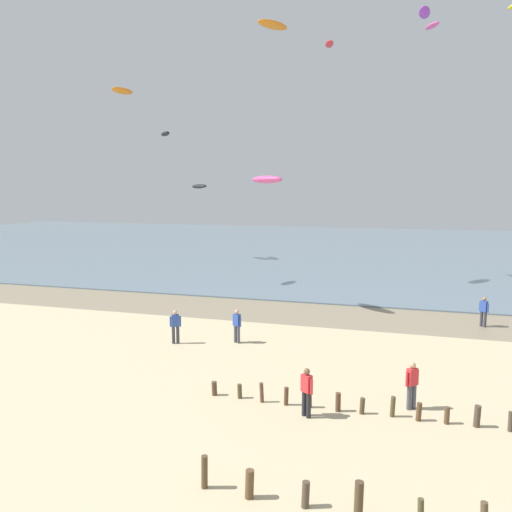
# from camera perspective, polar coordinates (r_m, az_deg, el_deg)

# --- Properties ---
(wet_sand_strip) EXTENTS (120.00, 5.85, 0.01)m
(wet_sand_strip) POSITION_cam_1_polar(r_m,az_deg,el_deg) (32.19, 7.15, -6.48)
(wet_sand_strip) COLOR gray
(wet_sand_strip) RESTS_ON ground
(sea) EXTENTS (160.00, 70.00, 0.10)m
(sea) POSITION_cam_1_polar(r_m,az_deg,el_deg) (69.38, 12.30, 0.89)
(sea) COLOR slate
(sea) RESTS_ON ground
(groyne_far) EXTENTS (11.26, 0.31, 0.74)m
(groyne_far) POSITION_cam_1_polar(r_m,az_deg,el_deg) (18.76, 12.81, -15.91)
(groyne_far) COLOR #503A28
(groyne_far) RESTS_ON ground
(person_nearest_camera) EXTENTS (0.52, 0.36, 1.71)m
(person_nearest_camera) POSITION_cam_1_polar(r_m,az_deg,el_deg) (26.08, -2.13, -7.66)
(person_nearest_camera) COLOR #4C4C56
(person_nearest_camera) RESTS_ON ground
(person_mid_beach) EXTENTS (0.48, 0.39, 1.71)m
(person_mid_beach) POSITION_cam_1_polar(r_m,az_deg,el_deg) (18.05, 5.63, -14.66)
(person_mid_beach) COLOR #232328
(person_mid_beach) RESTS_ON ground
(person_by_waterline) EXTENTS (0.46, 0.40, 1.71)m
(person_by_waterline) POSITION_cam_1_polar(r_m,az_deg,el_deg) (31.73, 23.95, -5.58)
(person_by_waterline) COLOR #383842
(person_by_waterline) RESTS_ON ground
(person_left_flank) EXTENTS (0.45, 0.41, 1.71)m
(person_left_flank) POSITION_cam_1_polar(r_m,az_deg,el_deg) (19.34, 16.92, -13.42)
(person_left_flank) COLOR #4C4C56
(person_left_flank) RESTS_ON ground
(person_trailing_behind) EXTENTS (0.54, 0.34, 1.71)m
(person_trailing_behind) POSITION_cam_1_polar(r_m,az_deg,el_deg) (26.26, -8.93, -7.64)
(person_trailing_behind) COLOR #383842
(person_trailing_behind) RESTS_ON ground
(kite_aloft_2) EXTENTS (2.49, 3.07, 0.68)m
(kite_aloft_2) POSITION_cam_1_polar(r_m,az_deg,el_deg) (43.38, 1.87, 24.26)
(kite_aloft_2) COLOR orange
(kite_aloft_4) EXTENTS (1.07, 2.31, 0.63)m
(kite_aloft_4) POSITION_cam_1_polar(r_m,az_deg,el_deg) (38.88, 18.20, 24.29)
(kite_aloft_4) COLOR purple
(kite_aloft_5) EXTENTS (2.82, 2.46, 0.61)m
(kite_aloft_5) POSITION_cam_1_polar(r_m,az_deg,el_deg) (56.59, -6.33, 7.70)
(kite_aloft_5) COLOR black
(kite_aloft_6) EXTENTS (1.41, 2.00, 0.32)m
(kite_aloft_6) POSITION_cam_1_polar(r_m,az_deg,el_deg) (46.93, 18.97, 23.01)
(kite_aloft_6) COLOR #E54C99
(kite_aloft_8) EXTENTS (1.28, 2.06, 0.52)m
(kite_aloft_8) POSITION_cam_1_polar(r_m,az_deg,el_deg) (46.08, 8.14, 22.27)
(kite_aloft_8) COLOR red
(kite_aloft_9) EXTENTS (1.24, 2.37, 0.59)m
(kite_aloft_9) POSITION_cam_1_polar(r_m,az_deg,el_deg) (42.86, -14.62, 17.31)
(kite_aloft_9) COLOR orange
(kite_aloft_10) EXTENTS (2.25, 2.83, 0.57)m
(kite_aloft_10) POSITION_cam_1_polar(r_m,az_deg,el_deg) (57.34, -10.03, 13.21)
(kite_aloft_10) COLOR black
(kite_aloft_11) EXTENTS (2.91, 2.63, 0.55)m
(kite_aloft_11) POSITION_cam_1_polar(r_m,az_deg,el_deg) (32.25, 1.20, 8.49)
(kite_aloft_11) COLOR #E54C99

